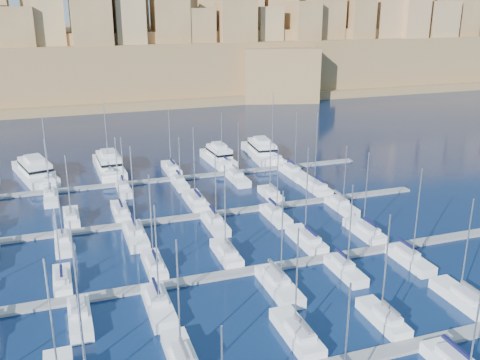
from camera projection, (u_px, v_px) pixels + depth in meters
name	position (u px, v px, depth m)	size (l,w,h in m)	color
ground	(222.00, 238.00, 85.29)	(600.00, 600.00, 0.00)	black
pontoon_mid_near	(248.00, 271.00, 74.47)	(84.00, 2.00, 0.40)	slate
pontoon_mid_far	(206.00, 215.00, 94.19)	(84.00, 2.00, 0.40)	slate
pontoon_far	(178.00, 178.00, 113.91)	(84.00, 2.00, 0.40)	slate
sailboat_2	(182.00, 358.00, 55.29)	(2.73, 9.10, 14.25)	white
sailboat_3	(297.00, 333.00, 59.51)	(2.81, 9.38, 13.56)	white
sailboat_4	(383.00, 318.00, 62.39)	(2.47, 8.25, 13.86)	white
sailboat_5	(463.00, 298.00, 66.60)	(2.82, 9.39, 14.04)	white
sailboat_13	(62.00, 280.00, 70.94)	(2.33, 7.77, 11.08)	white
sailboat_14	(154.00, 265.00, 75.04)	(2.51, 8.36, 14.18)	white
sailboat_15	(226.00, 253.00, 78.54)	(2.62, 8.73, 14.43)	white
sailboat_16	(306.00, 239.00, 83.09)	(2.91, 9.70, 15.69)	white
sailboat_17	(365.00, 231.00, 86.19)	(2.81, 9.37, 14.04)	white
sailboat_19	(80.00, 317.00, 62.50)	(2.59, 8.62, 13.48)	white
sailboat_20	(159.00, 305.00, 64.95)	(2.87, 9.56, 14.36)	white
sailboat_21	(279.00, 285.00, 69.62)	(3.04, 10.12, 14.34)	white
sailboat_22	(345.00, 270.00, 73.68)	(2.47, 8.23, 13.58)	white
sailboat_23	(410.00, 259.00, 76.69)	(2.62, 8.72, 14.87)	white
sailboat_25	(71.00, 218.00, 91.65)	(2.56, 8.54, 11.98)	white
sailboat_26	(121.00, 211.00, 94.39)	(2.66, 8.85, 14.34)	white
sailboat_27	(196.00, 201.00, 99.26)	(3.02, 10.08, 14.93)	white
sailboat_28	(271.00, 194.00, 102.89)	(2.39, 7.95, 11.82)	white
sailboat_29	(316.00, 187.00, 106.75)	(2.89, 9.63, 15.99)	white
sailboat_31	(63.00, 243.00, 82.03)	(2.47, 8.24, 12.15)	white
sailboat_32	(135.00, 235.00, 84.60)	(3.02, 10.07, 15.76)	white
sailboat_33	(215.00, 223.00, 89.23)	(2.71, 9.03, 13.03)	white
sailboat_34	(275.00, 215.00, 92.73)	(2.66, 8.85, 13.14)	white
sailboat_35	(341.00, 206.00, 96.91)	(2.58, 8.59, 12.47)	white
sailboat_37	(49.00, 181.00, 110.67)	(2.81, 9.36, 14.68)	white
sailboat_38	(110.00, 174.00, 115.12)	(3.23, 10.78, 17.39)	white
sailboat_39	(171.00, 169.00, 118.75)	(2.85, 9.49, 14.40)	white
sailboat_40	(223.00, 164.00, 122.19)	(2.67, 8.89, 13.02)	white
sailboat_41	(273.00, 158.00, 126.50)	(2.93, 9.77, 16.60)	white
sailboat_43	(51.00, 197.00, 101.22)	(2.50, 8.32, 12.55)	white
sailboat_44	(124.00, 189.00, 105.63)	(2.41, 8.02, 11.72)	white
sailboat_45	(180.00, 183.00, 109.27)	(2.33, 7.78, 10.78)	white
sailboat_46	(237.00, 178.00, 112.32)	(2.84, 9.46, 13.03)	white
sailboat_47	(294.00, 173.00, 115.95)	(3.08, 10.25, 14.55)	white
motor_yacht_a	(35.00, 171.00, 113.93)	(10.12, 19.52, 5.25)	white
motor_yacht_b	(109.00, 165.00, 118.32)	(5.86, 17.89, 5.25)	white
motor_yacht_c	(219.00, 156.00, 124.67)	(5.17, 14.69, 5.25)	white
motor_yacht_d	(261.00, 151.00, 129.53)	(6.54, 17.90, 5.25)	white
fortified_city	(109.00, 57.00, 219.79)	(460.00, 108.95, 59.52)	brown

